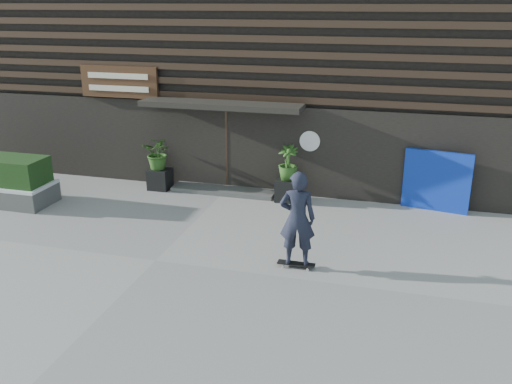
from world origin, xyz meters
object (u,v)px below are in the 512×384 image
(planter_pot_right, at_px, (287,190))
(skateboarder, at_px, (297,219))
(planter_pot_left, at_px, (160,179))
(blue_tarp, at_px, (437,181))

(planter_pot_right, bearing_deg, skateboarder, -75.06)
(planter_pot_left, distance_m, skateboarder, 6.28)
(planter_pot_right, bearing_deg, blue_tarp, 4.42)
(blue_tarp, relative_size, skateboarder, 0.82)
(planter_pot_left, relative_size, skateboarder, 0.29)
(planter_pot_left, bearing_deg, blue_tarp, 2.24)
(planter_pot_right, distance_m, blue_tarp, 3.93)
(blue_tarp, height_order, skateboarder, skateboarder)
(planter_pot_left, distance_m, blue_tarp, 7.71)
(planter_pot_right, relative_size, blue_tarp, 0.35)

